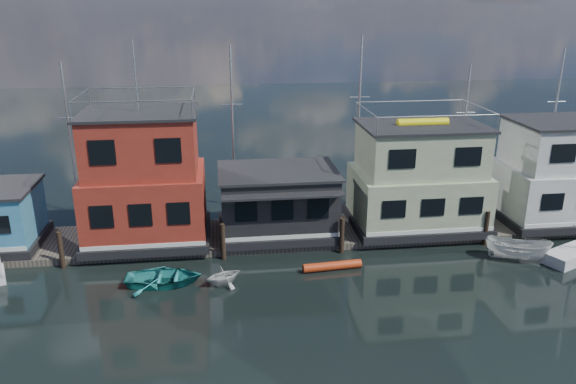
{
  "coord_description": "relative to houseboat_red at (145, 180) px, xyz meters",
  "views": [
    {
      "loc": [
        -3.98,
        -20.68,
        14.36
      ],
      "look_at": [
        0.14,
        12.0,
        3.0
      ],
      "focal_mm": 35.0,
      "sensor_mm": 36.0,
      "label": 1
    }
  ],
  "objects": [
    {
      "name": "ground",
      "position": [
        8.5,
        -12.0,
        -4.1
      ],
      "size": [
        160.0,
        160.0,
        0.0
      ],
      "primitive_type": "plane",
      "color": "black",
      "rests_on": "ground"
    },
    {
      "name": "dock",
      "position": [
        8.5,
        0.0,
        -3.9
      ],
      "size": [
        48.0,
        5.0,
        0.4
      ],
      "primitive_type": "cube",
      "color": "#595147",
      "rests_on": "ground"
    },
    {
      "name": "houseboat_red",
      "position": [
        0.0,
        0.0,
        0.0
      ],
      "size": [
        7.4,
        5.9,
        11.86
      ],
      "color": "black",
      "rests_on": "dock"
    },
    {
      "name": "houseboat_dark",
      "position": [
        8.0,
        -0.02,
        -1.69
      ],
      "size": [
        7.4,
        6.1,
        4.06
      ],
      "color": "black",
      "rests_on": "dock"
    },
    {
      "name": "houseboat_green",
      "position": [
        17.0,
        0.0,
        -0.55
      ],
      "size": [
        8.4,
        5.9,
        7.03
      ],
      "color": "black",
      "rests_on": "dock"
    },
    {
      "name": "houseboat_white",
      "position": [
        27.0,
        0.0,
        -0.57
      ],
      "size": [
        8.4,
        5.9,
        6.66
      ],
      "color": "black",
      "rests_on": "dock"
    },
    {
      "name": "pilings",
      "position": [
        8.17,
        -2.8,
        -3.0
      ],
      "size": [
        42.28,
        0.28,
        2.2
      ],
      "color": "#2D2116",
      "rests_on": "ground"
    },
    {
      "name": "background_masts",
      "position": [
        13.26,
        6.0,
        1.45
      ],
      "size": [
        36.4,
        0.16,
        12.0
      ],
      "color": "silver",
      "rests_on": "ground"
    },
    {
      "name": "red_kayak",
      "position": [
        10.51,
        -4.96,
        -3.86
      ],
      "size": [
        3.36,
        0.78,
        0.49
      ],
      "primitive_type": "cylinder",
      "rotation": [
        0.0,
        1.57,
        0.09
      ],
      "color": "#B43413",
      "rests_on": "ground"
    },
    {
      "name": "day_sailer",
      "position": [
        24.87,
        -5.35,
        -3.69
      ],
      "size": [
        4.61,
        3.18,
        6.94
      ],
      "rotation": [
        0.0,
        0.0,
        0.43
      ],
      "color": "silver",
      "rests_on": "ground"
    },
    {
      "name": "dinghy_white",
      "position": [
        4.45,
        -5.89,
        -3.57
      ],
      "size": [
        2.59,
        2.46,
        1.07
      ],
      "primitive_type": "imported",
      "rotation": [
        0.0,
        0.0,
        2.01
      ],
      "color": "beige",
      "rests_on": "ground"
    },
    {
      "name": "motorboat",
      "position": [
        21.37,
        -5.08,
        -3.4
      ],
      "size": [
        3.84,
        2.85,
        1.4
      ],
      "primitive_type": "imported",
      "rotation": [
        0.0,
        0.0,
        1.1
      ],
      "color": "silver",
      "rests_on": "ground"
    },
    {
      "name": "dinghy_teal",
      "position": [
        1.32,
        -5.51,
        -3.69
      ],
      "size": [
        4.11,
        3.0,
        0.83
      ],
      "primitive_type": "imported",
      "rotation": [
        0.0,
        0.0,
        1.54
      ],
      "color": "teal",
      "rests_on": "ground"
    }
  ]
}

